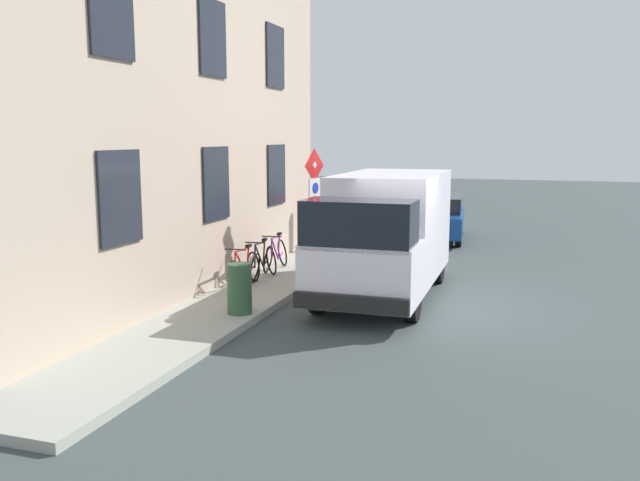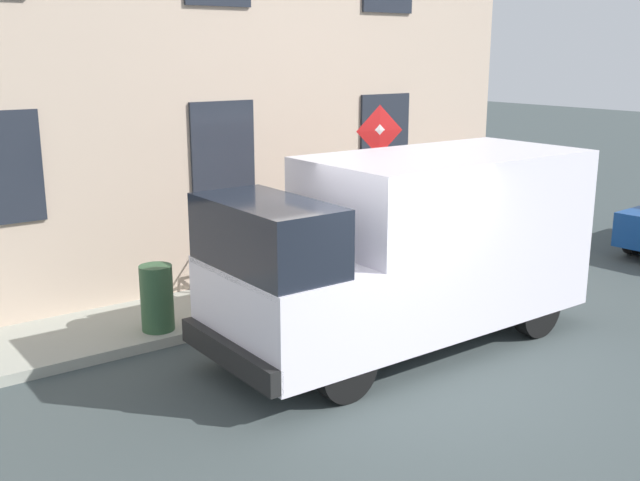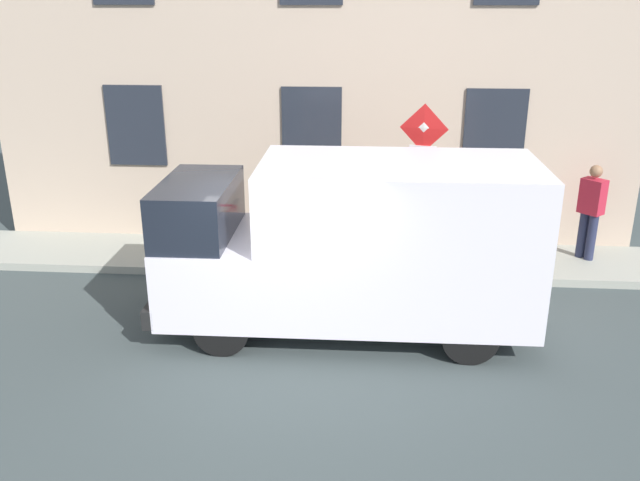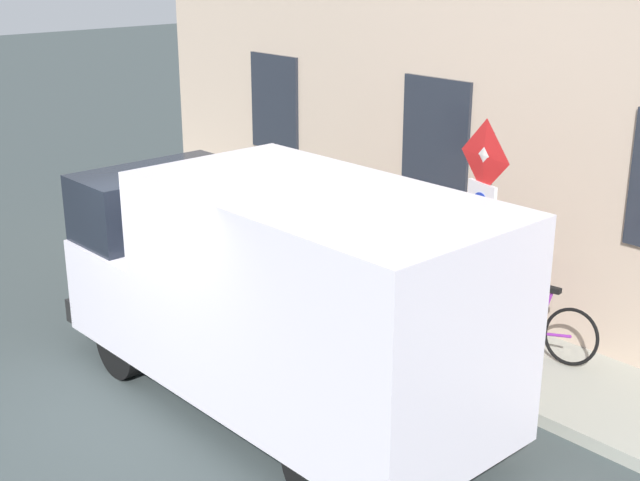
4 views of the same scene
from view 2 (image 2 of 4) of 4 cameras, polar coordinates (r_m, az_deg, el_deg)
name	(u,v)px [view 2 (image 2 of 4)]	position (r m, az deg, el deg)	size (l,w,h in m)	color
ground_plane	(406,383)	(9.07, 6.59, -10.70)	(80.00, 80.00, 0.00)	#3C4646
sidewalk_slab	(253,300)	(11.67, -5.09, -4.51)	(1.70, 14.06, 0.14)	#A0A194
building_facade	(209,64)	(12.11, -8.45, 13.16)	(0.75, 12.06, 7.23)	#C5AC96
sign_post_stacked	(378,179)	(11.81, 4.46, 4.72)	(0.20, 0.55, 2.74)	#474C47
delivery_van	(411,246)	(9.86, 6.91, -0.42)	(2.04, 5.35, 2.50)	white
bicycle_purple	(344,249)	(12.85, 1.81, -0.65)	(0.49, 1.72, 0.89)	black
bicycle_black	(300,257)	(12.33, -1.56, -1.29)	(0.46, 1.72, 0.89)	black
bicycle_red	(252,266)	(11.86, -5.22, -1.98)	(0.46, 1.71, 0.89)	black
pedestrian	(472,198)	(14.65, 11.45, 3.17)	(0.47, 0.46, 1.72)	#262B47
litter_bin	(157,298)	(10.32, -12.30, -4.29)	(0.44, 0.44, 0.90)	#2D5133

